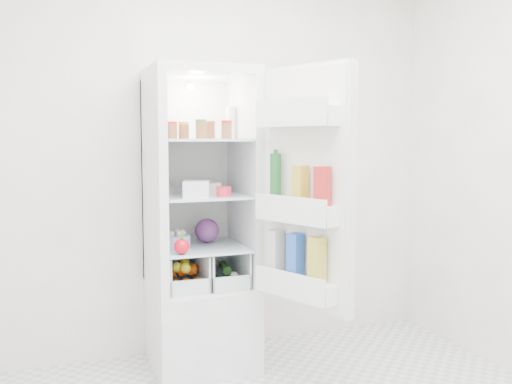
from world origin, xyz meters
name	(u,v)px	position (x,y,z in m)	size (l,w,h in m)	color
room_walls	(323,88)	(0.00, 0.00, 1.59)	(3.02, 3.02, 2.61)	silver
refrigerator	(199,257)	(-0.20, 1.25, 0.67)	(0.60, 0.60, 1.80)	silver
shelf_low	(201,247)	(-0.20, 1.19, 0.74)	(0.49, 0.53, 0.01)	silver
shelf_mid	(201,196)	(-0.20, 1.19, 1.05)	(0.49, 0.53, 0.01)	silver
shelf_top	(200,140)	(-0.20, 1.19, 1.38)	(0.49, 0.53, 0.01)	silver
crisper_left	(182,270)	(-0.32, 1.19, 0.61)	(0.23, 0.46, 0.22)	silver
crisper_right	(221,266)	(-0.08, 1.19, 0.61)	(0.23, 0.46, 0.22)	silver
condiment_jars	(199,131)	(-0.24, 1.07, 1.43)	(0.38, 0.16, 0.08)	#B21919
squeeze_bottle	(231,123)	(0.01, 1.27, 1.49)	(0.06, 0.06, 0.20)	white
tub_white	(197,189)	(-0.26, 1.03, 1.10)	(0.14, 0.14, 0.09)	silver
tub_cream	(211,188)	(-0.13, 1.20, 1.09)	(0.12, 0.12, 0.07)	white
tin_red	(224,192)	(-0.11, 1.01, 1.09)	(0.08, 0.08, 0.06)	red
foil_tray	(172,191)	(-0.36, 1.26, 1.08)	(0.17, 0.13, 0.04)	silver
tub_green	(201,186)	(-0.15, 1.36, 1.09)	(0.09, 0.12, 0.07)	#439242
red_cabbage	(207,231)	(-0.14, 1.27, 0.82)	(0.15, 0.15, 0.15)	#591E52
bell_pepper	(182,247)	(-0.37, 0.97, 0.79)	(0.09, 0.09, 0.09)	red
mushroom_bowl	(176,242)	(-0.36, 1.14, 0.79)	(0.17, 0.17, 0.08)	#96B8DF
citrus_pile	(184,275)	(-0.32, 1.13, 0.59)	(0.20, 0.24, 0.16)	#FF5B0D
veg_pile	(222,274)	(-0.07, 1.18, 0.56)	(0.16, 0.30, 0.10)	#1A4517
fridge_door	(304,194)	(0.22, 0.63, 1.09)	(0.37, 0.58, 1.30)	silver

